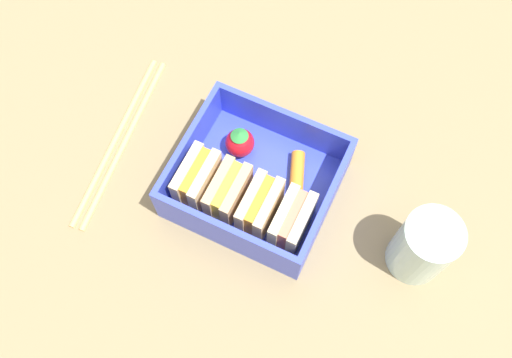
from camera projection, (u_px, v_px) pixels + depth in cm
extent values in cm
cube|color=#887452|center=(256.00, 193.00, 60.34)|extent=(120.00, 120.00, 2.00)
cube|color=blue|center=(256.00, 187.00, 58.88)|extent=(15.51, 13.92, 1.20)
cube|color=blue|center=(226.00, 234.00, 53.85)|extent=(15.51, 0.60, 4.52)
cube|color=blue|center=(284.00, 123.00, 58.66)|extent=(15.51, 0.60, 4.52)
cube|color=blue|center=(326.00, 206.00, 54.97)|extent=(0.60, 12.72, 4.52)
cube|color=blue|center=(190.00, 147.00, 57.54)|extent=(0.60, 12.72, 4.52)
cube|color=beige|center=(301.00, 225.00, 54.23)|extent=(0.95, 5.45, 4.50)
cube|color=#D87259|center=(292.00, 221.00, 54.39)|extent=(0.95, 5.02, 4.14)
cube|color=beige|center=(283.00, 217.00, 54.56)|extent=(0.95, 5.45, 4.50)
cube|color=#DEB789|center=(269.00, 210.00, 54.82)|extent=(0.95, 5.45, 4.50)
cube|color=orange|center=(260.00, 206.00, 54.98)|extent=(0.95, 5.02, 4.14)
cube|color=#DEB789|center=(251.00, 202.00, 55.15)|extent=(0.95, 5.45, 4.50)
cube|color=tan|center=(237.00, 196.00, 55.41)|extent=(0.95, 5.45, 4.50)
cube|color=yellow|center=(228.00, 192.00, 55.58)|extent=(0.95, 5.02, 4.14)
cube|color=tan|center=(219.00, 188.00, 55.74)|extent=(0.95, 5.45, 4.50)
cube|color=beige|center=(206.00, 182.00, 56.00)|extent=(0.95, 5.45, 4.50)
cube|color=orange|center=(197.00, 178.00, 56.17)|extent=(0.95, 5.02, 4.14)
cube|color=beige|center=(189.00, 174.00, 56.33)|extent=(0.95, 5.45, 4.50)
cylinder|color=orange|center=(297.00, 173.00, 58.07)|extent=(2.94, 4.77, 1.43)
sphere|color=red|center=(240.00, 143.00, 58.57)|extent=(3.03, 3.03, 3.03)
cone|color=#2F893D|center=(239.00, 134.00, 56.90)|extent=(1.82, 1.82, 0.60)
cylinder|color=tan|center=(124.00, 141.00, 61.32)|extent=(3.12, 21.23, 0.70)
cylinder|color=tan|center=(115.00, 138.00, 61.46)|extent=(3.12, 21.23, 0.70)
cylinder|color=silver|center=(424.00, 246.00, 52.77)|extent=(5.43, 5.43, 8.11)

